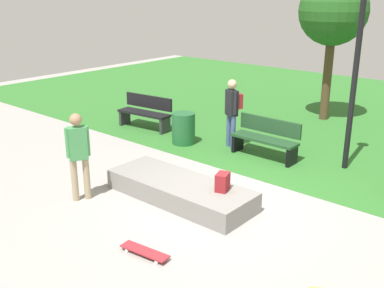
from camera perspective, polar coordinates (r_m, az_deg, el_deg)
name	(u,v)px	position (r m, az deg, el deg)	size (l,w,h in m)	color
ground_plane	(222,206)	(8.41, 3.77, -7.68)	(28.00, 28.00, 0.00)	gray
grass_lawn	(375,119)	(14.95, 21.83, 2.96)	(26.60, 12.58, 0.01)	#2D6B28
concrete_ledge	(180,190)	(8.57, -1.50, -5.73)	(2.90, 1.06, 0.37)	gray
backpack_on_ledge	(223,182)	(8.06, 3.82, -4.72)	(0.28, 0.20, 0.32)	maroon
skater_performing_trick	(78,151)	(8.52, -13.95, -0.80)	(0.32, 0.39, 1.66)	tan
skateboard_by_ledge	(145,251)	(6.98, -5.89, -13.13)	(0.82, 0.29, 0.08)	#A5262D
park_bench_near_path	(146,111)	(12.89, -5.79, 4.04)	(1.64, 0.63, 0.91)	black
park_bench_far_left	(266,137)	(10.71, 9.17, 0.82)	(1.60, 0.49, 0.91)	#1E4223
tree_broad_elm	(333,12)	(13.94, 17.17, 15.38)	(1.94, 1.94, 4.11)	#4C3823
lamp_post	(358,50)	(10.02, 19.93, 10.92)	(0.28, 0.28, 4.21)	black
trash_bin	(184,128)	(11.55, -1.06, 1.96)	(0.58, 0.58, 0.79)	#1E592D
pedestrian_with_backpack	(232,107)	(11.13, 5.05, 4.57)	(0.42, 0.43, 1.70)	#3F5184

